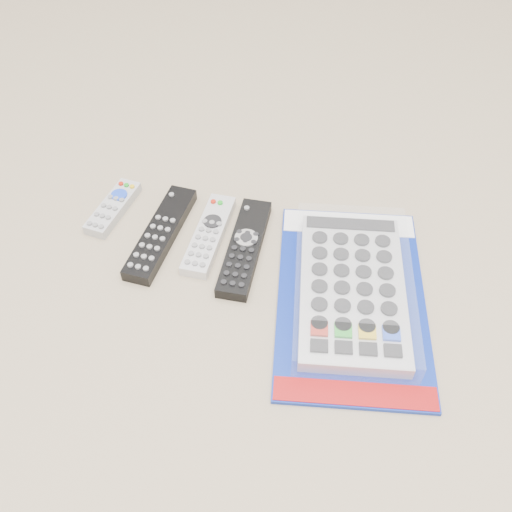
% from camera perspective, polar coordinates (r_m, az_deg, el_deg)
% --- Properties ---
extents(remote_small_grey, '(0.05, 0.13, 0.02)m').
position_cam_1_polar(remote_small_grey, '(1.00, -14.11, 4.72)').
color(remote_small_grey, '#A5A5A7').
rests_on(remote_small_grey, ground).
extents(remote_slim_black, '(0.06, 0.21, 0.02)m').
position_cam_1_polar(remote_slim_black, '(0.94, -9.49, 2.26)').
color(remote_slim_black, black).
rests_on(remote_slim_black, ground).
extents(remote_silver_dvd, '(0.04, 0.17, 0.02)m').
position_cam_1_polar(remote_silver_dvd, '(0.93, -4.73, 2.15)').
color(remote_silver_dvd, silver).
rests_on(remote_silver_dvd, ground).
extents(remote_large_black, '(0.06, 0.20, 0.02)m').
position_cam_1_polar(remote_large_black, '(0.90, -1.14, 0.86)').
color(remote_large_black, black).
rests_on(remote_large_black, ground).
extents(jumbo_remote_packaged, '(0.27, 0.39, 0.05)m').
position_cam_1_polar(jumbo_remote_packaged, '(0.85, 9.61, -3.13)').
color(jumbo_remote_packaged, navy).
rests_on(jumbo_remote_packaged, ground).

